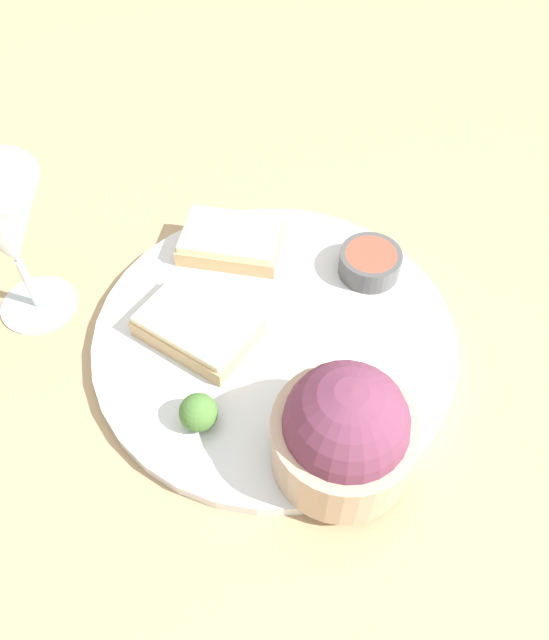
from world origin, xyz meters
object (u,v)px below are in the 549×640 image
object	(u,v)px
cheese_toast_near	(231,241)
cheese_toast_far	(197,326)
wine_glass	(2,227)
salad_bowl	(344,432)
sauce_ramekin	(370,262)

from	to	relation	value
cheese_toast_near	cheese_toast_far	distance (m)	0.11
wine_glass	cheese_toast_far	bearing A→B (deg)	168.84
salad_bowl	cheese_toast_far	bearing A→B (deg)	-40.25
salad_bowl	wine_glass	bearing A→B (deg)	-25.93
sauce_ramekin	wine_glass	bearing A→B (deg)	10.25
salad_bowl	cheese_toast_far	xyz separation A→B (m)	(0.14, -0.11, -0.03)
sauce_ramekin	salad_bowl	bearing A→B (deg)	82.82
salad_bowl	cheese_toast_far	distance (m)	0.18
salad_bowl	cheese_toast_near	xyz separation A→B (m)	(0.12, -0.23, -0.03)
cheese_toast_far	cheese_toast_near	bearing A→B (deg)	-99.00
salad_bowl	wine_glass	xyz separation A→B (m)	(0.30, -0.15, 0.05)
cheese_toast_far	sauce_ramekin	bearing A→B (deg)	-150.07
cheese_toast_near	wine_glass	distance (m)	0.22
sauce_ramekin	cheese_toast_far	distance (m)	0.19
cheese_toast_near	sauce_ramekin	bearing A→B (deg)	171.96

